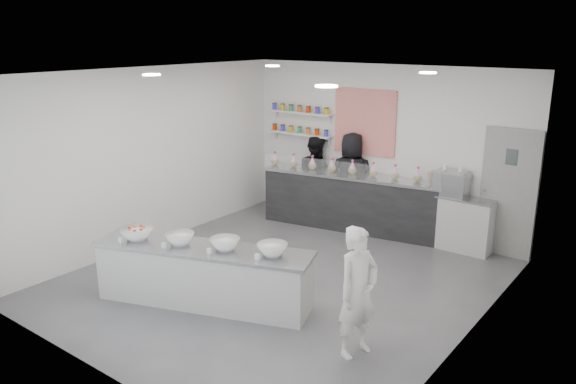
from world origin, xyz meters
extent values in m
plane|color=#515156|center=(0.00, 0.00, 0.00)|extent=(6.00, 6.00, 0.00)
plane|color=white|center=(0.00, 0.00, 3.00)|extent=(6.00, 6.00, 0.00)
plane|color=white|center=(0.00, 3.00, 1.50)|extent=(5.50, 0.00, 5.50)
plane|color=white|center=(-2.75, 0.00, 1.50)|extent=(0.00, 6.00, 6.00)
plane|color=white|center=(2.75, 0.00, 1.50)|extent=(0.00, 6.00, 6.00)
cube|color=gray|center=(2.30, 2.97, 1.05)|extent=(0.88, 0.04, 2.10)
cube|color=red|center=(-0.35, 2.98, 1.95)|extent=(1.25, 0.03, 1.20)
cube|color=silver|center=(-1.75, 2.90, 1.60)|extent=(1.45, 0.22, 0.04)
cube|color=silver|center=(-1.75, 2.90, 2.02)|extent=(1.45, 0.22, 0.04)
cylinder|color=white|center=(-1.40, -1.00, 2.98)|extent=(0.24, 0.24, 0.02)
cylinder|color=white|center=(1.40, -1.00, 2.98)|extent=(0.24, 0.24, 0.02)
cylinder|color=white|center=(-1.40, 1.60, 2.98)|extent=(0.24, 0.24, 0.02)
cylinder|color=white|center=(1.40, 1.60, 2.98)|extent=(0.24, 0.24, 0.02)
cube|color=beige|center=(-0.38, -1.19, 0.40)|extent=(3.02, 1.63, 0.81)
cube|color=black|center=(-0.36, 2.60, 0.52)|extent=(3.42, 1.17, 1.04)
cube|color=white|center=(-0.31, 2.31, 1.18)|extent=(3.27, 0.57, 0.28)
cube|color=beige|center=(1.55, 2.78, 0.46)|extent=(1.23, 0.39, 0.91)
cube|color=#93969E|center=(1.44, 2.78, 1.12)|extent=(0.53, 0.37, 0.41)
imported|color=white|center=(1.88, -1.02, 0.76)|extent=(0.50, 0.63, 1.51)
imported|color=black|center=(-1.34, 2.85, 0.80)|extent=(0.91, 0.78, 1.61)
imported|color=black|center=(-0.52, 2.85, 0.88)|extent=(1.01, 0.86, 1.76)
camera|label=1|loc=(4.67, -6.01, 3.52)|focal=35.00mm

